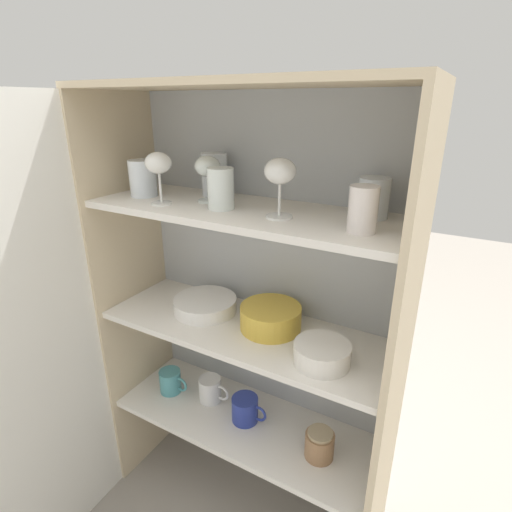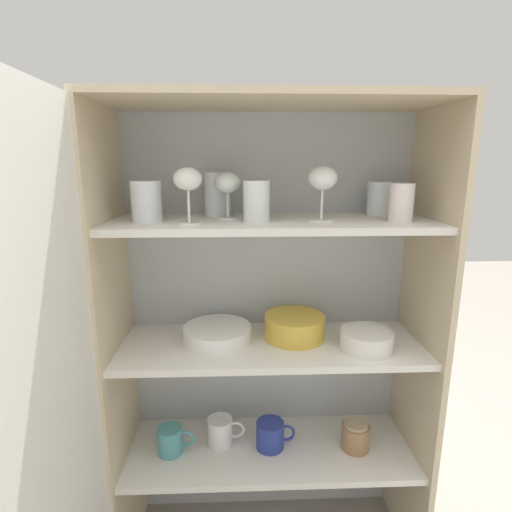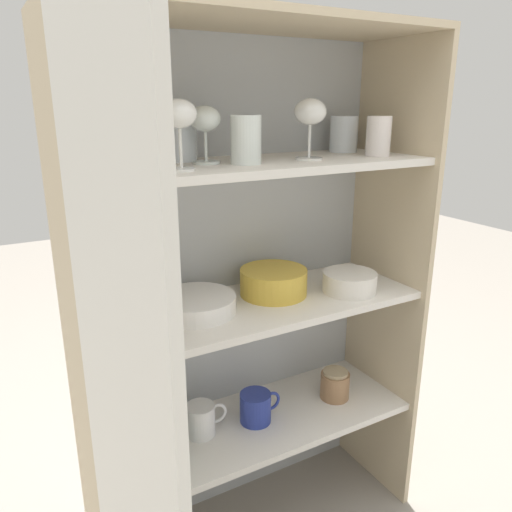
{
  "view_description": "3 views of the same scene",
  "coord_description": "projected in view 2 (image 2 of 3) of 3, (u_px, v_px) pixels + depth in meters",
  "views": [
    {
      "loc": [
        0.57,
        -0.76,
        1.39
      ],
      "look_at": [
        0.03,
        0.19,
        0.96
      ],
      "focal_mm": 28.0,
      "sensor_mm": 36.0,
      "label": 1
    },
    {
      "loc": [
        -0.09,
        -0.96,
        1.27
      ],
      "look_at": [
        -0.04,
        0.17,
        1.0
      ],
      "focal_mm": 28.0,
      "sensor_mm": 36.0,
      "label": 2
    },
    {
      "loc": [
        -0.61,
        -0.92,
        1.25
      ],
      "look_at": [
        0.02,
        0.19,
        0.86
      ],
      "focal_mm": 35.0,
      "sensor_mm": 36.0,
      "label": 3
    }
  ],
  "objects": [
    {
      "name": "coffee_mug_primary",
      "position": [
        221.0,
        431.0,
        1.31
      ],
      "size": [
        0.12,
        0.08,
        0.09
      ],
      "color": "white",
      "rests_on": "shelf_board_lower"
    },
    {
      "name": "tumbler_glass_1",
      "position": [
        401.0,
        203.0,
        1.08
      ],
      "size": [
        0.07,
        0.07,
        0.1
      ],
      "color": "silver",
      "rests_on": "shelf_board_upper"
    },
    {
      "name": "cupboard_back_panel",
      "position": [
        267.0,
        328.0,
        1.38
      ],
      "size": [
        0.94,
        0.02,
        1.42
      ],
      "primitive_type": "cube",
      "color": "#B2B7BC",
      "rests_on": "ground_plane"
    },
    {
      "name": "wine_glass_1",
      "position": [
        228.0,
        185.0,
        1.12
      ],
      "size": [
        0.07,
        0.07,
        0.13
      ],
      "color": "white",
      "rests_on": "shelf_board_upper"
    },
    {
      "name": "cupboard_door",
      "position": [
        58.0,
        447.0,
        0.81
      ],
      "size": [
        0.03,
        0.47,
        1.42
      ],
      "color": "silver",
      "rests_on": "ground_plane"
    },
    {
      "name": "shelf_board_lower",
      "position": [
        270.0,
        450.0,
        1.3
      ],
      "size": [
        0.91,
        0.31,
        0.02
      ],
      "primitive_type": "cube",
      "color": "silver"
    },
    {
      "name": "mixing_bowl_large",
      "position": [
        295.0,
        326.0,
        1.24
      ],
      "size": [
        0.19,
        0.19,
        0.07
      ],
      "color": "gold",
      "rests_on": "shelf_board_middle"
    },
    {
      "name": "shelf_board_middle",
      "position": [
        271.0,
        346.0,
        1.22
      ],
      "size": [
        0.91,
        0.31,
        0.02
      ],
      "primitive_type": "cube",
      "color": "silver"
    },
    {
      "name": "cupboard_side_right",
      "position": [
        419.0,
        347.0,
        1.24
      ],
      "size": [
        0.02,
        0.35,
        1.42
      ],
      "primitive_type": "cube",
      "color": "#CCB793",
      "rests_on": "ground_plane"
    },
    {
      "name": "storage_jar",
      "position": [
        355.0,
        436.0,
        1.29
      ],
      "size": [
        0.09,
        0.09,
        0.09
      ],
      "color": "#99704C",
      "rests_on": "shelf_board_lower"
    },
    {
      "name": "tumbler_glass_4",
      "position": [
        218.0,
        194.0,
        1.2
      ],
      "size": [
        0.08,
        0.08,
        0.13
      ],
      "color": "white",
      "rests_on": "shelf_board_upper"
    },
    {
      "name": "cupboard_side_left",
      "position": [
        118.0,
        353.0,
        1.2
      ],
      "size": [
        0.02,
        0.35,
        1.42
      ],
      "primitive_type": "cube",
      "color": "#CCB793",
      "rests_on": "ground_plane"
    },
    {
      "name": "cupboard_top_panel",
      "position": [
        273.0,
        101.0,
        1.06
      ],
      "size": [
        0.94,
        0.35,
        0.02
      ],
      "primitive_type": "cube",
      "color": "#CCB793",
      "rests_on": "cupboard_side_left"
    },
    {
      "name": "tumbler_glass_0",
      "position": [
        146.0,
        201.0,
        1.08
      ],
      "size": [
        0.08,
        0.08,
        0.11
      ],
      "color": "white",
      "rests_on": "shelf_board_upper"
    },
    {
      "name": "shelf_board_upper",
      "position": [
        272.0,
        223.0,
        1.13
      ],
      "size": [
        0.91,
        0.31,
        0.02
      ],
      "primitive_type": "cube",
      "color": "silver"
    },
    {
      "name": "tumbler_glass_2",
      "position": [
        256.0,
        201.0,
        1.08
      ],
      "size": [
        0.07,
        0.07,
        0.11
      ],
      "color": "white",
      "rests_on": "shelf_board_upper"
    },
    {
      "name": "coffee_mug_extra_1",
      "position": [
        171.0,
        440.0,
        1.27
      ],
      "size": [
        0.12,
        0.08,
        0.09
      ],
      "color": "teal",
      "rests_on": "shelf_board_lower"
    },
    {
      "name": "serving_bowl_small",
      "position": [
        366.0,
        339.0,
        1.17
      ],
      "size": [
        0.15,
        0.15,
        0.06
      ],
      "color": "silver",
      "rests_on": "shelf_board_middle"
    },
    {
      "name": "coffee_mug_extra_2",
      "position": [
        270.0,
        435.0,
        1.29
      ],
      "size": [
        0.13,
        0.09,
        0.09
      ],
      "color": "#283893",
      "rests_on": "shelf_board_lower"
    },
    {
      "name": "wine_glass_2",
      "position": [
        188.0,
        182.0,
        1.02
      ],
      "size": [
        0.07,
        0.07,
        0.15
      ],
      "color": "white",
      "rests_on": "shelf_board_upper"
    },
    {
      "name": "wine_glass_0",
      "position": [
        323.0,
        181.0,
        1.07
      ],
      "size": [
        0.08,
        0.08,
        0.15
      ],
      "color": "white",
      "rests_on": "shelf_board_upper"
    },
    {
      "name": "plate_stack_white",
      "position": [
        217.0,
        333.0,
        1.23
      ],
      "size": [
        0.21,
        0.21,
        0.04
      ],
      "color": "white",
      "rests_on": "shelf_board_middle"
    },
    {
      "name": "tumbler_glass_3",
      "position": [
        380.0,
        199.0,
        1.21
      ],
      "size": [
        0.08,
        0.08,
        0.1
      ],
      "color": "white",
      "rests_on": "shelf_board_upper"
    }
  ]
}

